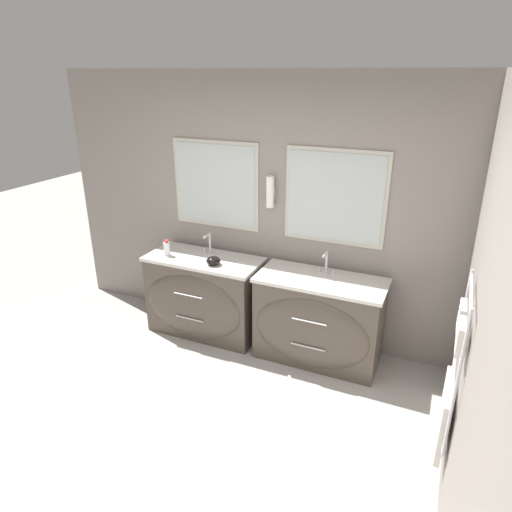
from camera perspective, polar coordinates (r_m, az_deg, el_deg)
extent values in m
plane|color=#9E9993|center=(3.54, -10.23, -25.06)|extent=(16.00, 16.00, 0.00)
cube|color=gray|center=(4.44, 3.50, 5.40)|extent=(4.98, 0.06, 2.60)
cube|color=#BCB7A8|center=(4.65, -5.07, 8.88)|extent=(0.94, 0.01, 0.87)
cube|color=#B2BCBA|center=(4.64, -5.13, 8.86)|extent=(0.87, 0.01, 0.80)
cube|color=#BCB7A8|center=(4.21, 9.84, 7.23)|extent=(0.94, 0.01, 0.87)
cube|color=#B2BCBA|center=(4.20, 9.80, 7.20)|extent=(0.87, 0.01, 0.80)
cylinder|color=white|center=(4.34, 1.78, 8.02)|extent=(0.08, 0.08, 0.30)
cube|color=silver|center=(4.39, 2.02, 8.16)|extent=(0.05, 0.02, 0.08)
cube|color=gray|center=(3.12, 26.15, -4.46)|extent=(0.06, 4.06, 2.60)
cylinder|color=silver|center=(2.84, 23.71, -14.84)|extent=(0.02, 0.02, 0.99)
cylinder|color=silver|center=(3.29, 24.01, -9.48)|extent=(0.02, 0.02, 0.99)
cylinder|color=silver|center=(2.84, 25.31, -4.09)|extent=(0.02, 0.54, 0.02)
cylinder|color=silver|center=(2.98, 24.33, -9.47)|extent=(0.02, 0.54, 0.02)
cylinder|color=silver|center=(3.15, 23.42, -14.33)|extent=(0.02, 0.54, 0.02)
cylinder|color=silver|center=(3.34, 22.58, -18.67)|extent=(0.02, 0.54, 0.02)
cube|color=silver|center=(3.30, 22.40, -17.89)|extent=(0.04, 0.45, 0.45)
cube|color=silver|center=(2.84, 24.18, -9.19)|extent=(0.04, 0.18, 0.18)
cube|color=silver|center=(3.05, 24.29, -7.02)|extent=(0.04, 0.18, 0.18)
cube|color=#4C4238|center=(4.79, -6.36, -5.04)|extent=(1.14, 0.51, 0.80)
ellipsoid|color=#4C4238|center=(4.59, -7.95, -6.36)|extent=(1.05, 0.11, 0.67)
cube|color=beige|center=(4.61, -6.57, -0.41)|extent=(1.18, 0.54, 0.03)
ellipsoid|color=white|center=(4.60, -6.73, -0.69)|extent=(0.40, 0.35, 0.06)
cylinder|color=silver|center=(4.47, -8.51, -4.91)|extent=(0.31, 0.01, 0.01)
cylinder|color=silver|center=(4.59, -8.32, -7.77)|extent=(0.31, 0.01, 0.01)
cube|color=#4C4238|center=(4.36, 7.86, -8.01)|extent=(1.14, 0.51, 0.80)
ellipsoid|color=#4C4238|center=(4.15, 6.83, -9.66)|extent=(1.05, 0.11, 0.67)
cube|color=beige|center=(4.17, 8.15, -3.04)|extent=(1.18, 0.54, 0.03)
ellipsoid|color=white|center=(4.15, 8.04, -3.36)|extent=(0.40, 0.35, 0.06)
cylinder|color=silver|center=(4.01, 6.64, -8.18)|extent=(0.31, 0.01, 0.01)
cylinder|color=silver|center=(4.15, 6.49, -11.24)|extent=(0.31, 0.01, 0.01)
cylinder|color=silver|center=(4.68, -5.78, 1.61)|extent=(0.02, 0.02, 0.22)
cylinder|color=silver|center=(4.60, -6.19, 2.51)|extent=(0.02, 0.12, 0.02)
cylinder|color=silver|center=(4.74, -6.47, 0.70)|extent=(0.03, 0.03, 0.04)
cylinder|color=silver|center=(4.68, -4.99, 0.45)|extent=(0.03, 0.03, 0.04)
cylinder|color=silver|center=(4.24, 8.78, -0.76)|extent=(0.02, 0.02, 0.22)
cylinder|color=silver|center=(4.15, 8.63, 0.18)|extent=(0.02, 0.12, 0.02)
cylinder|color=silver|center=(4.30, 7.81, -1.73)|extent=(0.03, 0.03, 0.04)
cylinder|color=silver|center=(4.26, 9.61, -2.03)|extent=(0.03, 0.03, 0.04)
cylinder|color=silver|center=(4.70, -11.08, 0.89)|extent=(0.06, 0.06, 0.14)
cylinder|color=red|center=(4.67, -11.15, 1.82)|extent=(0.04, 0.04, 0.02)
ellipsoid|color=black|center=(4.42, -5.35, -0.59)|extent=(0.14, 0.14, 0.08)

